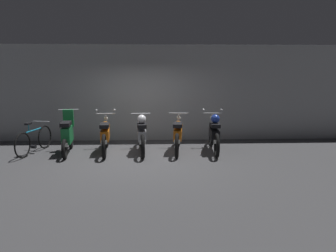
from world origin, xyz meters
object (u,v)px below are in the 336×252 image
motorbike_slot_1 (105,135)px  motorbike_slot_4 (214,133)px  bicycle (34,140)px  motorbike_slot_2 (142,134)px  motorbike_slot_3 (178,134)px  motorbike_slot_0 (68,134)px

motorbike_slot_1 → motorbike_slot_4: 3.04m
motorbike_slot_1 → bicycle: size_ratio=1.14×
motorbike_slot_2 → motorbike_slot_3: size_ratio=1.00×
motorbike_slot_2 → motorbike_slot_4: 2.03m
motorbike_slot_3 → bicycle: (-3.98, -0.04, -0.13)m
motorbike_slot_1 → motorbike_slot_2: (1.01, -0.04, 0.03)m
bicycle → motorbike_slot_3: bearing=0.6°
motorbike_slot_1 → motorbike_slot_0: bearing=-175.5°
motorbike_slot_0 → motorbike_slot_1: 1.02m
motorbike_slot_4 → motorbike_slot_3: bearing=176.4°
motorbike_slot_0 → motorbike_slot_1: bearing=4.5°
motorbike_slot_0 → motorbike_slot_1: motorbike_slot_0 is taller
motorbike_slot_1 → motorbike_slot_4: bearing=-0.9°
motorbike_slot_1 → motorbike_slot_4: size_ratio=1.00×
motorbike_slot_2 → motorbike_slot_3: motorbike_slot_2 is taller
motorbike_slot_0 → motorbike_slot_2: motorbike_slot_0 is taller
motorbike_slot_0 → motorbike_slot_1: size_ratio=0.86×
bicycle → motorbike_slot_2: bearing=-0.2°
motorbike_slot_2 → motorbike_slot_3: 1.02m
motorbike_slot_0 → bicycle: bearing=176.9°
motorbike_slot_3 → motorbike_slot_1: bearing=-179.6°
motorbike_slot_0 → motorbike_slot_3: size_ratio=0.86×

